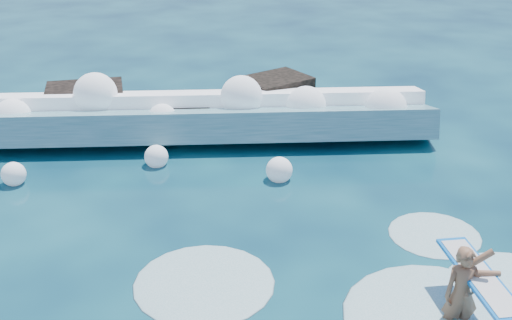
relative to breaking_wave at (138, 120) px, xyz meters
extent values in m
plane|color=#062037|center=(1.54, -6.41, -0.49)|extent=(200.00, 200.00, 0.00)
cube|color=teal|center=(0.00, -0.16, -0.08)|extent=(16.13, 2.46, 1.35)
cube|color=white|center=(0.00, 0.64, 0.32)|extent=(16.13, 1.14, 0.63)
cube|color=black|center=(-1.70, 1.40, -0.07)|extent=(2.45, 1.99, 1.19)
cube|color=black|center=(1.30, 0.60, -0.16)|extent=(2.02, 1.82, 0.92)
cube|color=black|center=(4.00, 1.80, -0.04)|extent=(2.34, 2.23, 1.29)
imported|color=brown|center=(6.17, -8.42, 0.07)|extent=(0.63, 0.42, 1.70)
cube|color=blue|center=(6.45, -8.37, 0.37)|extent=(0.72, 2.36, 0.06)
cube|color=silver|center=(6.45, -8.37, 0.38)|extent=(0.61, 2.16, 0.06)
sphere|color=white|center=(-3.38, -0.05, 0.16)|extent=(1.03, 1.03, 1.03)
sphere|color=white|center=(-1.19, 0.47, 0.61)|extent=(1.22, 1.22, 1.22)
sphere|color=white|center=(0.71, -0.38, 0.18)|extent=(0.78, 0.78, 0.78)
sphere|color=white|center=(2.87, 0.14, 0.59)|extent=(1.17, 1.17, 1.17)
sphere|color=white|center=(4.68, 0.08, 0.29)|extent=(1.13, 1.13, 1.13)
sphere|color=white|center=(6.82, -0.41, 0.34)|extent=(1.16, 1.16, 1.16)
sphere|color=white|center=(-2.64, -2.82, -0.24)|extent=(0.58, 0.58, 0.58)
sphere|color=white|center=(0.65, -1.94, -0.26)|extent=(0.60, 0.60, 0.60)
sphere|color=white|center=(3.68, -2.93, -0.24)|extent=(0.64, 0.64, 0.64)
ellipsoid|color=silver|center=(5.87, -8.32, -0.49)|extent=(3.20, 3.20, 0.16)
ellipsoid|color=silver|center=(1.95, -7.11, -0.49)|extent=(2.59, 2.59, 0.13)
ellipsoid|color=silver|center=(6.64, -5.67, -0.49)|extent=(1.89, 1.89, 0.09)
camera|label=1|loc=(2.37, -16.77, 6.39)|focal=45.00mm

